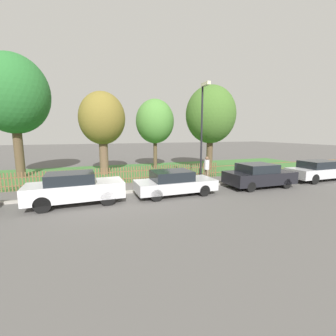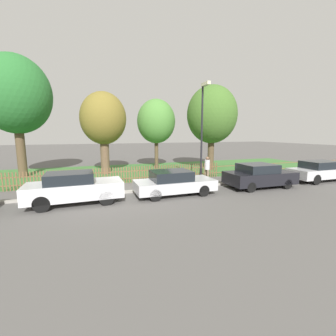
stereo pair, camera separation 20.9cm
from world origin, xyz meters
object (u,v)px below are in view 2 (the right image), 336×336
tree_behind_motorcycle (103,119)px  pedestrian_near_fence (207,168)px  street_lamp (203,123)px  parked_car_navy_estate (174,183)px  parked_car_white_van (321,171)px  tree_mid_park (156,122)px  covered_motorcycle (170,176)px  parked_car_black_saloon (74,188)px  tree_far_left (212,115)px  parked_car_red_compact (259,176)px  tree_nearest_kerb (15,95)px

tree_behind_motorcycle → pedestrian_near_fence: tree_behind_motorcycle is taller
tree_behind_motorcycle → pedestrian_near_fence: size_ratio=3.77×
street_lamp → pedestrian_near_fence: bearing=46.1°
parked_car_navy_estate → street_lamp: (2.32, 1.43, 3.09)m
parked_car_white_van → tree_mid_park: size_ratio=0.75×
parked_car_white_van → covered_motorcycle: 10.11m
parked_car_black_saloon → tree_mid_park: tree_mid_park is taller
parked_car_navy_estate → parked_car_white_van: parked_car_white_van is taller
tree_mid_park → street_lamp: (0.72, -7.40, -0.43)m
covered_motorcycle → tree_mid_park: tree_mid_park is taller
pedestrian_near_fence → street_lamp: (-0.86, -0.89, 2.80)m
parked_car_navy_estate → tree_behind_motorcycle: tree_behind_motorcycle is taller
tree_mid_park → pedestrian_near_fence: 7.43m
parked_car_navy_estate → parked_car_white_van: (10.45, 0.04, 0.05)m
tree_far_left → parked_car_red_compact: bearing=-94.9°
parked_car_white_van → tree_nearest_kerb: (-19.14, 7.96, 5.04)m
covered_motorcycle → tree_far_left: (5.33, 4.60, 4.08)m
tree_mid_park → street_lamp: tree_mid_park is taller
parked_car_black_saloon → tree_behind_motorcycle: 8.33m
parked_car_black_saloon → tree_far_left: bearing=29.9°
parked_car_navy_estate → tree_mid_park: (1.60, 8.83, 3.52)m
parked_car_black_saloon → tree_nearest_kerb: bearing=114.5°
parked_car_black_saloon → parked_car_red_compact: 10.02m
tree_behind_motorcycle → parked_car_red_compact: bearing=-42.3°
covered_motorcycle → tree_nearest_kerb: 12.13m
parked_car_navy_estate → parked_car_white_van: size_ratio=0.90×
tree_nearest_kerb → tree_mid_park: tree_nearest_kerb is taller
parked_car_red_compact → tree_nearest_kerb: size_ratio=0.47×
tree_mid_park → covered_motorcycle: bearing=-98.9°
parked_car_white_van → tree_mid_park: bearing=135.2°
parked_car_white_van → pedestrian_near_fence: pedestrian_near_fence is taller
parked_car_red_compact → tree_far_left: bearing=86.3°
tree_far_left → street_lamp: (-3.55, -5.19, -0.95)m
tree_behind_motorcycle → street_lamp: bearing=-48.7°
covered_motorcycle → tree_far_left: tree_far_left is taller
tree_nearest_kerb → pedestrian_near_fence: size_ratio=5.12×
pedestrian_near_fence → street_lamp: bearing=-46.4°
tree_far_left → tree_nearest_kerb: bearing=174.6°
parked_car_white_van → street_lamp: size_ratio=0.77×
parked_car_red_compact → covered_motorcycle: 5.20m
parked_car_white_van → tree_far_left: tree_far_left is taller
parked_car_red_compact → covered_motorcycle: size_ratio=2.04×
parked_car_red_compact → tree_behind_motorcycle: (-8.25, 7.49, 3.49)m
street_lamp → tree_far_left: bearing=55.7°
parked_car_black_saloon → street_lamp: street_lamp is taller
tree_mid_park → tree_nearest_kerb: bearing=-175.4°
street_lamp → tree_mid_park: bearing=95.6°
tree_mid_park → parked_car_navy_estate: bearing=-100.3°
tree_nearest_kerb → street_lamp: 12.98m
parked_car_navy_estate → tree_behind_motorcycle: bearing=111.1°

